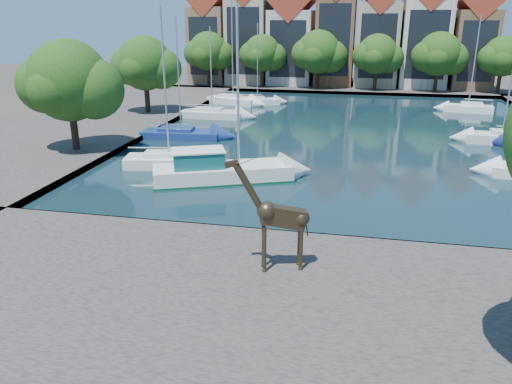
% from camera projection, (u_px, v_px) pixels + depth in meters
% --- Properties ---
extents(ground, '(160.00, 160.00, 0.00)m').
position_uv_depth(ground, '(347.00, 245.00, 23.45)').
color(ground, '#38332B').
rests_on(ground, ground).
extents(water_basin, '(38.00, 50.00, 0.08)m').
position_uv_depth(water_basin, '(356.00, 134.00, 45.60)').
color(water_basin, black).
rests_on(water_basin, ground).
extents(near_quay, '(50.00, 14.00, 0.50)m').
position_uv_depth(near_quay, '(341.00, 326.00, 16.90)').
color(near_quay, '#4C4642').
rests_on(near_quay, ground).
extents(far_quay, '(60.00, 16.00, 0.50)m').
position_uv_depth(far_quay, '(360.00, 86.00, 75.07)').
color(far_quay, '#4C4642').
rests_on(far_quay, ground).
extents(left_quay, '(14.00, 52.00, 0.50)m').
position_uv_depth(left_quay, '(105.00, 120.00, 50.32)').
color(left_quay, '#4C4642').
rests_on(left_quay, ground).
extents(townhouse_west_end, '(5.44, 9.18, 14.93)m').
position_uv_depth(townhouse_west_end, '(212.00, 36.00, 77.11)').
color(townhouse_west_end, '#826147').
rests_on(townhouse_west_end, far_quay).
extents(townhouse_west_mid, '(5.94, 9.18, 16.79)m').
position_uv_depth(townhouse_west_mid, '(250.00, 30.00, 75.67)').
color(townhouse_west_mid, tan).
rests_on(townhouse_west_mid, far_quay).
extents(townhouse_west_inner, '(6.43, 9.18, 15.15)m').
position_uv_depth(townhouse_west_inner, '(292.00, 36.00, 74.72)').
color(townhouse_west_inner, beige).
rests_on(townhouse_west_inner, far_quay).
extents(townhouse_center, '(5.44, 9.18, 16.93)m').
position_uv_depth(townhouse_center, '(336.00, 29.00, 73.13)').
color(townhouse_center, brown).
rests_on(townhouse_center, far_quay).
extents(townhouse_east_inner, '(5.94, 9.18, 15.79)m').
position_uv_depth(townhouse_east_inner, '(378.00, 34.00, 72.19)').
color(townhouse_east_inner, tan).
rests_on(townhouse_east_inner, far_quay).
extents(townhouse_east_mid, '(6.43, 9.18, 16.65)m').
position_uv_depth(townhouse_east_mid, '(425.00, 32.00, 70.82)').
color(townhouse_east_mid, beige).
rests_on(townhouse_east_mid, far_quay).
extents(townhouse_east_end, '(5.44, 9.18, 14.43)m').
position_uv_depth(townhouse_east_end, '(472.00, 39.00, 69.91)').
color(townhouse_east_end, brown).
rests_on(townhouse_east_end, far_quay).
extents(far_tree_far_west, '(7.28, 5.60, 7.68)m').
position_uv_depth(far_tree_far_west, '(209.00, 53.00, 72.55)').
color(far_tree_far_west, '#332114').
rests_on(far_tree_far_west, far_quay).
extents(far_tree_west, '(6.76, 5.20, 7.36)m').
position_uv_depth(far_tree_west, '(263.00, 54.00, 71.05)').
color(far_tree_west, '#332114').
rests_on(far_tree_west, far_quay).
extents(far_tree_mid_west, '(7.80, 6.00, 8.00)m').
position_uv_depth(far_tree_mid_west, '(319.00, 53.00, 69.44)').
color(far_tree_mid_west, '#332114').
rests_on(far_tree_mid_west, far_quay).
extents(far_tree_mid_east, '(7.02, 5.40, 7.52)m').
position_uv_depth(far_tree_mid_east, '(378.00, 55.00, 67.97)').
color(far_tree_mid_east, '#332114').
rests_on(far_tree_mid_east, far_quay).
extents(far_tree_east, '(7.54, 5.80, 7.84)m').
position_uv_depth(far_tree_east, '(439.00, 56.00, 66.39)').
color(far_tree_east, '#332114').
rests_on(far_tree_east, far_quay).
extents(far_tree_far_east, '(6.76, 5.20, 7.36)m').
position_uv_depth(far_tree_far_east, '(504.00, 58.00, 64.91)').
color(far_tree_far_east, '#332114').
rests_on(far_tree_far_east, far_quay).
extents(side_tree_left_near, '(7.80, 6.00, 8.20)m').
position_uv_depth(side_tree_left_near, '(70.00, 83.00, 36.71)').
color(side_tree_left_near, '#332114').
rests_on(side_tree_left_near, left_quay).
extents(side_tree_left_far, '(7.28, 5.60, 7.88)m').
position_uv_depth(side_tree_left_far, '(146.00, 65.00, 51.71)').
color(side_tree_left_far, '#332114').
rests_on(side_tree_left_far, left_quay).
extents(giraffe_statue, '(3.17, 1.31, 4.62)m').
position_uv_depth(giraffe_statue, '(277.00, 216.00, 19.48)').
color(giraffe_statue, '#342B1A').
rests_on(giraffe_statue, near_quay).
extents(motorsailer, '(9.17, 5.83, 10.78)m').
position_uv_depth(motorsailer, '(218.00, 169.00, 32.05)').
color(motorsailer, silver).
rests_on(motorsailer, water_basin).
extents(sailboat_left_a, '(6.43, 3.22, 10.73)m').
position_uv_depth(sailboat_left_a, '(169.00, 159.00, 35.17)').
color(sailboat_left_a, silver).
rests_on(sailboat_left_a, water_basin).
extents(sailboat_left_b, '(6.98, 2.96, 10.12)m').
position_uv_depth(sailboat_left_b, '(181.00, 132.00, 43.58)').
color(sailboat_left_b, navy).
rests_on(sailboat_left_b, water_basin).
extents(sailboat_left_c, '(6.59, 2.34, 9.17)m').
position_uv_depth(sailboat_left_c, '(212.00, 113.00, 52.40)').
color(sailboat_left_c, silver).
rests_on(sailboat_left_c, water_basin).
extents(sailboat_left_d, '(5.51, 3.59, 9.38)m').
position_uv_depth(sailboat_left_d, '(257.00, 100.00, 60.20)').
color(sailboat_left_d, white).
rests_on(sailboat_left_d, water_basin).
extents(sailboat_left_e, '(6.69, 4.09, 11.90)m').
position_uv_depth(sailboat_left_e, '(233.00, 99.00, 60.57)').
color(sailboat_left_e, white).
rests_on(sailboat_left_e, water_basin).
extents(sailboat_right_c, '(5.88, 2.24, 11.17)m').
position_uv_depth(sailboat_right_c, '(502.00, 136.00, 41.75)').
color(sailboat_right_c, silver).
rests_on(sailboat_right_c, water_basin).
extents(sailboat_right_d, '(5.32, 2.46, 10.27)m').
position_uv_depth(sailboat_right_d, '(468.00, 106.00, 55.47)').
color(sailboat_right_d, white).
rests_on(sailboat_right_d, water_basin).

